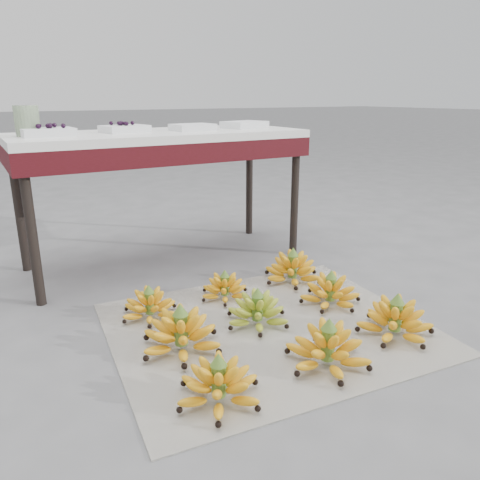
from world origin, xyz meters
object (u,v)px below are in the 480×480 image
bunch_front_left (219,385)px  bunch_front_center (328,349)px  bunch_back_center (225,288)px  tray_far_left (48,132)px  vendor_table (161,147)px  bunch_front_right (395,321)px  tray_left (124,128)px  bunch_mid_left (181,334)px  bunch_back_left (150,306)px  tray_right (193,127)px  glass_jar (27,121)px  bunch_mid_center (257,312)px  bunch_back_right (293,270)px  newspaper_mat (268,328)px  bunch_mid_right (330,292)px  tray_far_right (245,125)px

bunch_front_left → bunch_front_center: size_ratio=0.94×
bunch_back_center → tray_far_left: 1.11m
bunch_back_center → vendor_table: (-0.04, 0.63, 0.60)m
bunch_front_right → tray_far_left: (-1.02, 1.26, 0.69)m
bunch_front_left → tray_left: tray_left is taller
vendor_table → bunch_front_left: bearing=-104.8°
bunch_mid_left → bunch_back_left: size_ratio=1.22×
bunch_front_right → tray_far_left: size_ratio=1.54×
vendor_table → tray_right: 0.21m
bunch_front_center → tray_right: bearing=84.6°
tray_far_left → glass_jar: glass_jar is taller
bunch_back_left → glass_jar: size_ratio=1.96×
bunch_mid_center → bunch_back_right: bearing=50.2°
tray_right → tray_far_left: bearing=179.6°
bunch_front_left → bunch_mid_left: size_ratio=0.86×
bunch_back_right → glass_jar: 1.46m
newspaper_mat → tray_right: 1.22m
newspaper_mat → tray_left: size_ratio=4.98×
bunch_mid_left → bunch_mid_right: 0.75m
tray_far_left → bunch_back_center: bearing=-44.9°
bunch_back_right → vendor_table: vendor_table is taller
tray_far_right → tray_left: bearing=178.0°
bunch_mid_right → glass_jar: (-1.07, 0.95, 0.74)m
newspaper_mat → bunch_mid_left: bearing=177.3°
bunch_back_center → vendor_table: 0.87m
bunch_mid_center → tray_left: 1.20m
newspaper_mat → bunch_front_right: bunch_front_right is taller
newspaper_mat → bunch_mid_center: (-0.02, 0.05, 0.06)m
bunch_front_right → bunch_back_left: 1.01m
bunch_front_center → bunch_mid_left: bearing=137.4°
newspaper_mat → bunch_back_center: 0.35m
bunch_mid_right → tray_far_left: (-0.99, 0.91, 0.70)m
bunch_mid_center → tray_far_right: size_ratio=1.16×
bunch_back_left → bunch_back_right: bearing=-5.3°
bunch_mid_center → glass_jar: glass_jar is taller
bunch_mid_right → bunch_mid_left: bearing=171.7°
bunch_front_right → vendor_table: size_ratio=0.24×
bunch_front_left → tray_far_right: (0.87, 1.31, 0.69)m
bunch_mid_left → glass_jar: size_ratio=2.38×
newspaper_mat → bunch_back_left: 0.52m
newspaper_mat → tray_far_right: bearing=64.5°
newspaper_mat → tray_left: bearing=103.5°
bunch_mid_center → bunch_back_center: bunch_mid_center is taller
tray_left → tray_right: 0.37m
tray_right → bunch_front_center: bearing=-94.2°
vendor_table → glass_jar: bearing=178.3°
bunch_front_left → tray_far_left: bearing=102.2°
bunch_back_left → tray_far_right: size_ratio=0.99×
bunch_mid_center → tray_far_right: tray_far_right is taller
bunch_front_left → tray_left: size_ratio=1.14×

